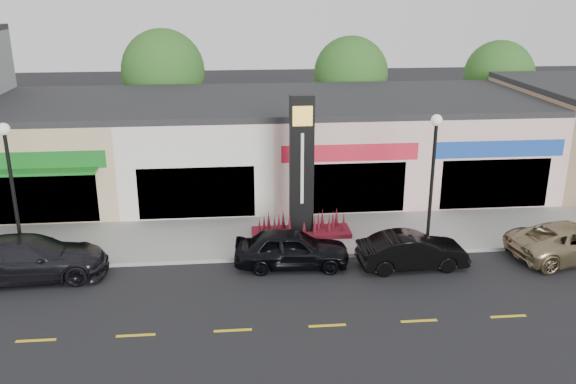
% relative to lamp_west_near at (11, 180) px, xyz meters
% --- Properties ---
extents(ground, '(120.00, 120.00, 0.00)m').
position_rel_lamp_west_near_xyz_m(ground, '(8.00, -2.50, -3.48)').
color(ground, black).
rests_on(ground, ground).
extents(sidewalk, '(52.00, 4.30, 0.15)m').
position_rel_lamp_west_near_xyz_m(sidewalk, '(8.00, 1.85, -3.40)').
color(sidewalk, gray).
rests_on(sidewalk, ground).
extents(curb, '(52.00, 0.20, 0.15)m').
position_rel_lamp_west_near_xyz_m(curb, '(8.00, -0.40, -3.40)').
color(curb, gray).
rests_on(curb, ground).
extents(shop_beige, '(7.00, 10.85, 4.80)m').
position_rel_lamp_west_near_xyz_m(shop_beige, '(-0.50, 8.96, -1.08)').
color(shop_beige, tan).
rests_on(shop_beige, ground).
extents(shop_cream, '(7.00, 10.01, 4.80)m').
position_rel_lamp_west_near_xyz_m(shop_cream, '(6.50, 8.97, -1.08)').
color(shop_cream, white).
rests_on(shop_cream, ground).
extents(shop_pink_w, '(7.00, 10.01, 4.80)m').
position_rel_lamp_west_near_xyz_m(shop_pink_w, '(13.50, 8.97, -1.08)').
color(shop_pink_w, '#CE9E9D').
rests_on(shop_pink_w, ground).
extents(shop_pink_e, '(7.00, 10.01, 4.80)m').
position_rel_lamp_west_near_xyz_m(shop_pink_e, '(20.50, 8.97, -1.08)').
color(shop_pink_e, '#CE9E9D').
rests_on(shop_pink_e, ground).
extents(tree_rear_west, '(5.20, 5.20, 7.83)m').
position_rel_lamp_west_near_xyz_m(tree_rear_west, '(4.00, 17.00, 1.74)').
color(tree_rear_west, '#382619').
rests_on(tree_rear_west, ground).
extents(tree_rear_mid, '(4.80, 4.80, 7.29)m').
position_rel_lamp_west_near_xyz_m(tree_rear_mid, '(16.00, 17.00, 1.41)').
color(tree_rear_mid, '#382619').
rests_on(tree_rear_mid, ground).
extents(tree_rear_east, '(4.60, 4.60, 6.94)m').
position_rel_lamp_west_near_xyz_m(tree_rear_east, '(26.00, 17.00, 1.15)').
color(tree_rear_east, '#382619').
rests_on(tree_rear_east, ground).
extents(lamp_west_near, '(0.44, 0.44, 5.47)m').
position_rel_lamp_west_near_xyz_m(lamp_west_near, '(0.00, 0.00, 0.00)').
color(lamp_west_near, black).
rests_on(lamp_west_near, sidewalk).
extents(lamp_east_near, '(0.44, 0.44, 5.47)m').
position_rel_lamp_west_near_xyz_m(lamp_east_near, '(16.00, 0.00, 0.00)').
color(lamp_east_near, black).
rests_on(lamp_east_near, sidewalk).
extents(pylon_sign, '(4.20, 1.30, 6.00)m').
position_rel_lamp_west_near_xyz_m(pylon_sign, '(11.00, 1.70, -1.20)').
color(pylon_sign, '#540E1B').
rests_on(pylon_sign, sidewalk).
extents(car_dark_sedan, '(2.64, 5.69, 1.61)m').
position_rel_lamp_west_near_xyz_m(car_dark_sedan, '(0.63, -1.14, -2.67)').
color(car_dark_sedan, black).
rests_on(car_dark_sedan, ground).
extents(car_black_sedan, '(2.05, 4.49, 1.49)m').
position_rel_lamp_west_near_xyz_m(car_black_sedan, '(10.31, -1.06, -2.73)').
color(car_black_sedan, black).
rests_on(car_black_sedan, ground).
extents(car_black_conv, '(1.61, 4.21, 1.37)m').
position_rel_lamp_west_near_xyz_m(car_black_conv, '(14.88, -1.60, -2.79)').
color(car_black_conv, black).
rests_on(car_black_conv, ground).
extents(car_gold_suv, '(3.11, 5.46, 1.44)m').
position_rel_lamp_west_near_xyz_m(car_gold_suv, '(21.46, -1.37, -2.76)').
color(car_gold_suv, '#96835F').
rests_on(car_gold_suv, ground).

